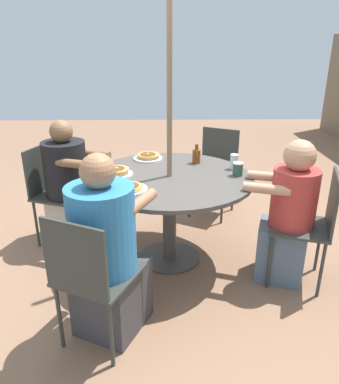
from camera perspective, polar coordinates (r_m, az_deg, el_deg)
name	(u,v)px	position (r m, az deg, el deg)	size (l,w,h in m)	color
ground_plane	(170,258)	(3.23, 0.00, -9.97)	(12.00, 12.00, 0.00)	#8C664C
patio_table	(170,189)	(2.95, 0.00, 0.43)	(1.30, 1.30, 0.74)	#4C4742
umbrella_pole	(170,112)	(2.78, 0.00, 12.12)	(0.04, 0.04, 2.47)	#846B4C
patio_chair_north	(90,274)	(2.18, -11.99, -12.10)	(0.55, 0.55, 0.88)	#333833
diner_north	(107,256)	(2.28, -9.52, -9.66)	(0.59, 0.54, 1.17)	#3D3D42
patio_chair_east	(312,221)	(2.89, 20.89, -4.12)	(0.52, 0.52, 0.88)	#333833
diner_east	(287,218)	(2.88, 17.54, -3.79)	(0.45, 0.55, 1.10)	slate
patio_chair_south	(216,166)	(3.92, 7.04, 4.01)	(0.56, 0.56, 0.88)	#333833
patio_chair_west	(53,188)	(3.45, -17.26, 0.61)	(0.53, 0.53, 0.88)	#333833
diner_west	(70,190)	(3.36, -14.85, 0.24)	(0.49, 0.58, 1.12)	beige
pancake_plate_a	(117,172)	(2.95, -8.06, 3.01)	(0.26, 0.26, 0.07)	white
pancake_plate_b	(129,188)	(2.63, -6.15, 0.57)	(0.26, 0.26, 0.05)	white
pancake_plate_c	(148,157)	(3.32, -3.28, 5.35)	(0.26, 0.26, 0.06)	white
syrup_bottle	(196,156)	(3.21, 4.12, 5.52)	(0.09, 0.07, 0.17)	brown
coffee_cup	(238,169)	(2.95, 10.37, 3.46)	(0.08, 0.08, 0.10)	#33513D
drinking_glass_a	(234,162)	(3.10, 9.82, 4.57)	(0.07, 0.07, 0.12)	silver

